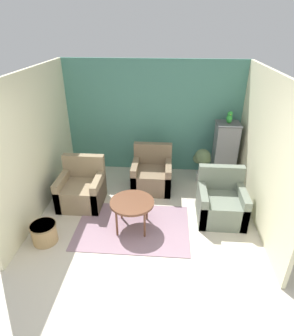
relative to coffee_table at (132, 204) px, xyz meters
The scene contains 13 objects.
ground_plane 1.20m from the coffee_table, 79.49° to the right, with size 20.00×20.00×0.00m, color beige.
wall_back_accent 2.35m from the coffee_table, 84.82° to the left, with size 3.90×0.06×2.46m.
wall_left 1.95m from the coffee_table, 162.22° to the left, with size 0.06×3.27×2.46m.
wall_right 2.31m from the coffee_table, 14.57° to the left, with size 0.06×3.27×2.46m.
area_rug 0.47m from the coffee_table, 75.96° to the right, with size 1.89×1.29×0.01m.
coffee_table is the anchor object (origin of this frame).
armchair_left 1.25m from the coffee_table, 147.74° to the left, with size 0.79×0.78×0.88m.
armchair_right 1.57m from the coffee_table, 15.23° to the left, with size 0.79×0.78×0.88m.
armchair_middle 1.36m from the coffee_table, 79.71° to the left, with size 0.79×0.78×0.88m.
birdcage 2.52m from the coffee_table, 45.81° to the left, with size 0.47×0.47×1.29m.
parrot 2.68m from the coffee_table, 45.84° to the left, with size 0.12×0.21×0.25m.
potted_plant 2.11m from the coffee_table, 52.54° to the left, with size 0.37×0.34×0.75m.
wicker_basket 1.44m from the coffee_table, 161.59° to the right, with size 0.40×0.40×0.33m.
Camera 1 is at (0.34, -2.64, 3.12)m, focal length 30.00 mm.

